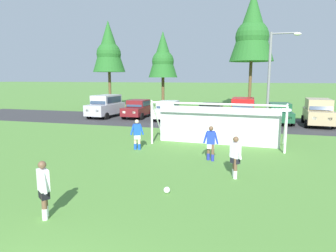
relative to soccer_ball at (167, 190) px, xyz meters
name	(u,v)px	position (x,y,z in m)	size (l,w,h in m)	color
ground_plane	(189,140)	(-1.04, 8.82, -0.11)	(400.00, 400.00, 0.00)	#518438
parking_lot_strip	(207,122)	(-1.04, 16.70, -0.11)	(52.00, 8.40, 0.01)	#333335
soccer_ball	(167,190)	(0.00, 0.00, 0.00)	(0.22, 0.22, 0.22)	white
soccer_goal	(217,123)	(0.75, 7.77, 1.18)	(7.50, 2.26, 2.57)	white
player_striker_near	(211,143)	(0.87, 4.45, 0.71)	(0.74, 0.28, 1.64)	brown
player_midfield_center	(235,157)	(2.11, 2.25, 0.71)	(0.55, 0.61, 1.64)	brown
player_defender_far	(44,190)	(-2.76, -2.65, 0.71)	(0.60, 0.57, 1.64)	brown
player_winger_left	(137,135)	(-3.25, 5.54, 0.71)	(0.72, 0.39, 1.64)	beige
parked_car_slot_far_left	(106,106)	(-11.11, 17.23, 1.00)	(2.39, 4.73, 2.16)	#B2B2BC
parked_car_slot_left	(138,109)	(-7.94, 17.72, 0.77)	(2.10, 4.23, 1.72)	maroon
parked_car_slot_center_left	(168,110)	(-4.79, 17.10, 0.77)	(2.05, 4.21, 1.72)	silver
parked_car_slot_center	(211,114)	(-0.62, 15.60, 0.77)	(2.15, 4.26, 1.72)	black
parked_car_slot_center_right	(243,111)	(1.93, 16.37, 1.00)	(2.16, 4.61, 2.16)	red
parked_car_slot_right	(279,113)	(4.94, 17.58, 0.77)	(2.20, 4.28, 1.72)	#194C2D
parked_car_slot_far_right	(318,112)	(7.82, 17.12, 1.00)	(2.35, 4.71, 2.16)	tan
tree_left_edge	(109,48)	(-15.14, 26.28, 7.38)	(4.09, 4.09, 10.90)	brown
tree_mid_left	(163,56)	(-7.78, 25.69, 6.23)	(3.46, 3.46, 9.24)	brown
tree_center_back	(252,29)	(2.33, 28.41, 9.36)	(5.16, 5.16, 13.75)	brown
street_lamp	(272,82)	(3.86, 12.10, 3.42)	(2.00, 0.32, 6.79)	slate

